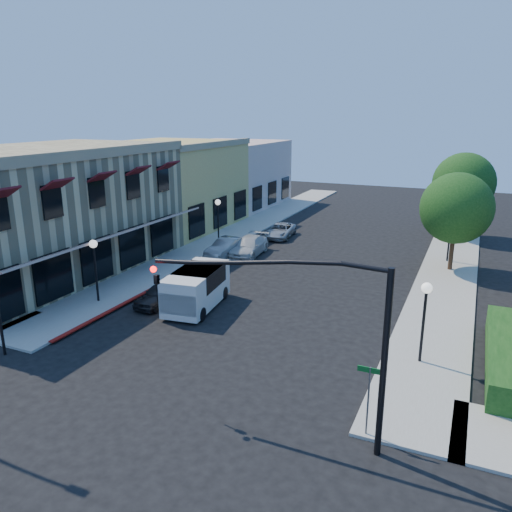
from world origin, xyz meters
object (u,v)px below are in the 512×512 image
at_px(street_tree_b, 464,183).
at_px(lamppost_left_near, 94,255).
at_px(street_name_sign, 369,390).
at_px(lamppost_right_near, 425,302).
at_px(street_tree_a, 456,208).
at_px(white_van, 196,286).
at_px(parked_car_a, 161,294).
at_px(lamppost_right_far, 451,224).
at_px(parked_car_c, 249,246).
at_px(signal_mast_arm, 314,320).
at_px(lamppost_left_far, 218,210).
at_px(parked_car_d, 280,231).
at_px(parked_car_b, 227,248).

height_order(street_tree_b, lamppost_left_near, street_tree_b).
xyz_separation_m(street_name_sign, lamppost_right_near, (1.00, 5.80, 1.04)).
xyz_separation_m(street_tree_a, street_tree_b, (0.00, 10.00, 0.35)).
distance_m(street_tree_b, lamppost_right_near, 24.07).
height_order(white_van, parked_car_a, white_van).
xyz_separation_m(lamppost_right_far, parked_car_c, (-13.43, -4.00, -2.07)).
xyz_separation_m(lamppost_left_near, white_van, (5.33, 1.57, -1.52)).
bearing_deg(lamppost_right_far, signal_mast_arm, -96.70).
bearing_deg(lamppost_left_far, parked_car_c, -29.23).
bearing_deg(parked_car_a, parked_car_d, 93.42).
distance_m(lamppost_right_near, lamppost_right_far, 16.00).
bearing_deg(parked_car_c, parked_car_a, -95.06).
xyz_separation_m(street_tree_b, lamppost_left_far, (-17.30, -10.00, -1.81)).
distance_m(street_name_sign, parked_car_b, 21.70).
bearing_deg(lamppost_right_near, lamppost_left_near, 180.00).
relative_size(lamppost_left_far, parked_car_b, 0.86).
distance_m(signal_mast_arm, parked_car_c, 21.69).
relative_size(white_van, parked_car_d, 1.19).
bearing_deg(lamppost_left_near, parked_car_a, 20.42).
bearing_deg(lamppost_right_far, lamppost_left_far, -173.29).
bearing_deg(parked_car_b, white_van, -66.45).
height_order(white_van, parked_car_c, white_van).
height_order(lamppost_right_far, parked_car_a, lamppost_right_far).
bearing_deg(lamppost_right_far, lamppost_left_near, -136.74).
bearing_deg(lamppost_right_near, signal_mast_arm, -112.12).
xyz_separation_m(lamppost_right_far, parked_car_a, (-13.70, -14.77, -2.14)).
height_order(lamppost_left_far, parked_car_a, lamppost_left_far).
relative_size(parked_car_b, parked_car_c, 0.90).
height_order(street_name_sign, lamppost_right_near, lamppost_right_near).
height_order(white_van, parked_car_b, white_van).
distance_m(signal_mast_arm, parked_car_a, 13.94).
height_order(lamppost_right_near, parked_car_b, lamppost_right_near).
bearing_deg(parked_car_b, parked_car_d, 84.42).
distance_m(lamppost_left_near, parked_car_c, 12.69).
height_order(lamppost_left_far, parked_car_b, lamppost_left_far).
bearing_deg(street_tree_b, parked_car_c, -138.84).
xyz_separation_m(signal_mast_arm, street_name_sign, (1.64, 0.70, -2.39)).
bearing_deg(white_van, street_name_sign, -34.65).
xyz_separation_m(street_tree_b, white_van, (-11.97, -22.43, -3.33)).
bearing_deg(street_name_sign, parked_car_c, 124.92).
bearing_deg(white_van, lamppost_left_near, -163.55).
height_order(street_tree_a, lamppost_left_near, street_tree_a).
xyz_separation_m(street_tree_b, parked_car_d, (-13.60, -6.00, -3.97)).
bearing_deg(parked_car_d, parked_car_a, -97.31).
relative_size(lamppost_left_near, parked_car_c, 0.78).
relative_size(lamppost_right_far, parked_car_a, 1.03).
relative_size(street_tree_b, white_van, 1.42).
relative_size(white_van, parked_car_b, 1.20).
relative_size(street_tree_b, lamppost_right_near, 1.97).
xyz_separation_m(lamppost_right_near, parked_car_d, (-13.30, 18.00, -2.16)).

